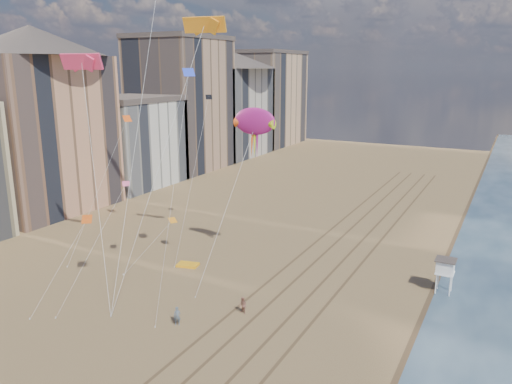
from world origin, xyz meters
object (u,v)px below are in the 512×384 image
at_px(grounded_kite, 188,265).
at_px(kite_flyer_b, 243,306).
at_px(kite_flyer_a, 177,316).
at_px(lifeguard_stand, 445,267).
at_px(show_kite, 254,122).

height_order(grounded_kite, kite_flyer_b, kite_flyer_b).
xyz_separation_m(grounded_kite, kite_flyer_a, (7.11, -11.61, 0.73)).
relative_size(lifeguard_stand, kite_flyer_b, 2.19).
distance_m(show_kite, kite_flyer_a, 21.46).
xyz_separation_m(lifeguard_stand, grounded_kite, (-27.07, -6.40, -2.62)).
height_order(lifeguard_stand, show_kite, show_kite).
relative_size(lifeguard_stand, kite_flyer_a, 2.08).
relative_size(grounded_kite, show_kite, 0.12).
bearing_deg(show_kite, grounded_kite, -158.04).
bearing_deg(kite_flyer_a, lifeguard_stand, 14.00).
height_order(show_kite, kite_flyer_a, show_kite).
xyz_separation_m(lifeguard_stand, show_kite, (-19.88, -3.50, 13.92)).
height_order(lifeguard_stand, kite_flyer_b, lifeguard_stand).
bearing_deg(grounded_kite, lifeguard_stand, 0.39).
bearing_deg(lifeguard_stand, grounded_kite, -166.70).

